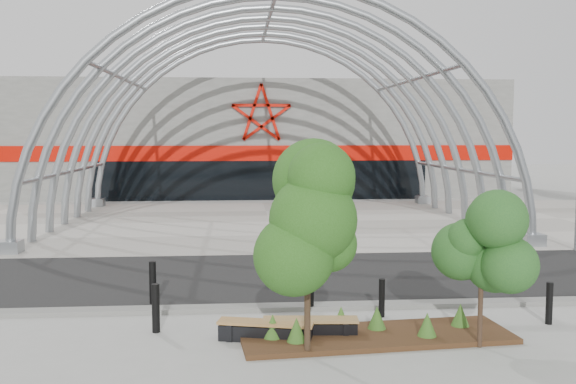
# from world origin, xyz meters

# --- Properties ---
(ground) EXTENTS (140.00, 140.00, 0.00)m
(ground) POSITION_xyz_m (0.00, 0.00, 0.00)
(ground) COLOR #9B9C96
(ground) RESTS_ON ground
(road) EXTENTS (140.00, 7.00, 0.02)m
(road) POSITION_xyz_m (0.00, 3.50, 0.01)
(road) COLOR black
(road) RESTS_ON ground
(forecourt) EXTENTS (60.00, 17.00, 0.04)m
(forecourt) POSITION_xyz_m (0.00, 15.50, 0.02)
(forecourt) COLOR #9C978D
(forecourt) RESTS_ON ground
(kerb) EXTENTS (60.00, 0.50, 0.12)m
(kerb) POSITION_xyz_m (0.00, -0.25, 0.06)
(kerb) COLOR slate
(kerb) RESTS_ON ground
(arena_building) EXTENTS (34.00, 15.24, 8.00)m
(arena_building) POSITION_xyz_m (0.00, 33.45, 3.99)
(arena_building) COLOR slate
(arena_building) RESTS_ON ground
(vault_canopy) EXTENTS (20.80, 15.80, 20.36)m
(vault_canopy) POSITION_xyz_m (0.00, 15.50, 0.02)
(vault_canopy) COLOR #90959A
(vault_canopy) RESTS_ON ground
(planting_bed) EXTENTS (6.05, 2.34, 0.63)m
(planting_bed) POSITION_xyz_m (1.32, -2.67, 0.15)
(planting_bed) COLOR #301E11
(planting_bed) RESTS_ON ground
(street_tree_0) EXTENTS (1.75, 1.75, 3.99)m
(street_tree_0) POSITION_xyz_m (-0.22, -3.63, 2.87)
(street_tree_0) COLOR black
(street_tree_0) RESTS_ON ground
(street_tree_1) EXTENTS (1.28, 1.28, 3.03)m
(street_tree_1) POSITION_xyz_m (3.44, -3.41, 2.17)
(street_tree_1) COLOR black
(street_tree_1) RESTS_ON ground
(bench_0) EXTENTS (2.12, 0.93, 0.43)m
(bench_0) POSITION_xyz_m (-1.02, -2.67, 0.21)
(bench_0) COLOR black
(bench_0) RESTS_ON ground
(bench_1) EXTENTS (2.11, 0.61, 0.44)m
(bench_1) POSITION_xyz_m (-0.03, -2.53, 0.21)
(bench_1) COLOR black
(bench_1) RESTS_ON ground
(bollard_0) EXTENTS (0.18, 0.18, 1.13)m
(bollard_0) POSITION_xyz_m (-3.83, 0.55, 0.57)
(bollard_0) COLOR black
(bollard_0) RESTS_ON ground
(bollard_1) EXTENTS (0.18, 0.18, 1.11)m
(bollard_1) POSITION_xyz_m (-3.45, -1.86, 0.55)
(bollard_1) COLOR black
(bollard_1) RESTS_ON ground
(bollard_2) EXTENTS (0.15, 0.15, 0.94)m
(bollard_2) POSITION_xyz_m (1.89, -1.07, 0.47)
(bollard_2) COLOR black
(bollard_2) RESTS_ON ground
(bollard_3) EXTENTS (0.17, 0.17, 1.08)m
(bollard_3) POSITION_xyz_m (0.22, -0.40, 0.54)
(bollard_3) COLOR black
(bollard_3) RESTS_ON ground
(bollard_4) EXTENTS (0.16, 0.16, 0.99)m
(bollard_4) POSITION_xyz_m (5.67, -1.97, 0.50)
(bollard_4) COLOR black
(bollard_4) RESTS_ON ground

